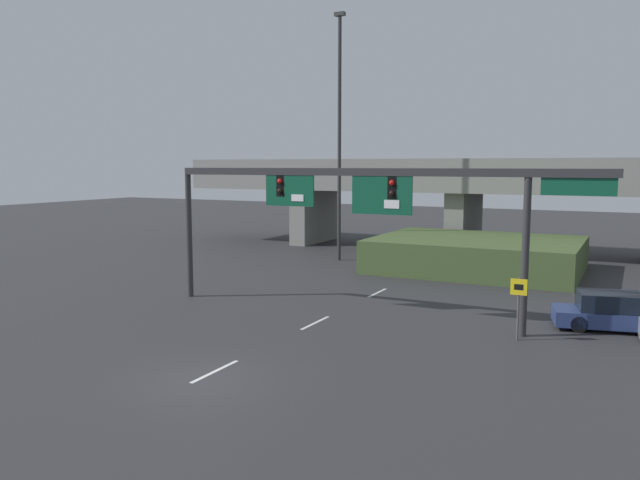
# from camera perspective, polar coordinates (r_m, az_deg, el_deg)

# --- Properties ---
(ground_plane) EXTENTS (160.00, 160.00, 0.00)m
(ground_plane) POSITION_cam_1_polar(r_m,az_deg,el_deg) (19.73, -10.86, -12.32)
(ground_plane) COLOR #2D2D30
(lane_markings) EXTENTS (0.14, 29.64, 0.01)m
(lane_markings) POSITION_cam_1_polar(r_m,az_deg,el_deg) (31.86, 5.26, -4.83)
(lane_markings) COLOR silver
(lane_markings) RESTS_ON ground
(signal_gantry) EXTENTS (19.09, 0.44, 6.32)m
(signal_gantry) POSITION_cam_1_polar(r_m,az_deg,el_deg) (26.20, 3.54, 4.14)
(signal_gantry) COLOR #2D2D30
(signal_gantry) RESTS_ON ground
(speed_limit_sign) EXTENTS (0.60, 0.11, 2.36)m
(speed_limit_sign) POSITION_cam_1_polar(r_m,az_deg,el_deg) (24.11, 17.69, -5.20)
(speed_limit_sign) COLOR #4C4C4C
(speed_limit_sign) RESTS_ON ground
(highway_light_pole_near) EXTENTS (0.70, 0.36, 16.34)m
(highway_light_pole_near) POSITION_cam_1_polar(r_m,az_deg,el_deg) (42.08, 1.79, 9.73)
(highway_light_pole_near) COLOR #2D2D30
(highway_light_pole_near) RESTS_ON ground
(overpass_bridge) EXTENTS (44.65, 7.52, 6.90)m
(overpass_bridge) POSITION_cam_1_polar(r_m,az_deg,el_deg) (47.62, 13.08, 4.64)
(overpass_bridge) COLOR gray
(overpass_bridge) RESTS_ON ground
(grass_embankment) EXTENTS (12.05, 9.28, 1.99)m
(grass_embankment) POSITION_cam_1_polar(r_m,az_deg,el_deg) (39.49, 14.14, -1.28)
(grass_embankment) COLOR #42562D
(grass_embankment) RESTS_ON ground
(parked_sedan_near_right) EXTENTS (4.83, 2.82, 1.46)m
(parked_sedan_near_right) POSITION_cam_1_polar(r_m,az_deg,el_deg) (27.25, 25.19, -6.02)
(parked_sedan_near_right) COLOR navy
(parked_sedan_near_right) RESTS_ON ground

